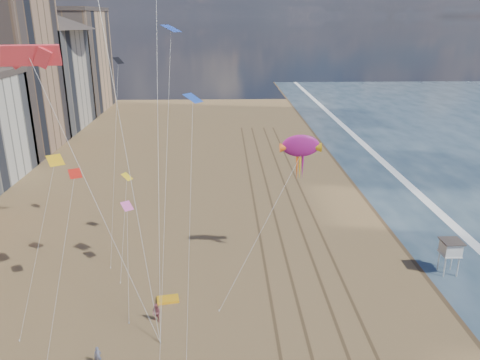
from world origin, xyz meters
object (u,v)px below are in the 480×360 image
(grounded_kite, at_px, (168,299))
(show_kite, at_px, (301,146))
(lifeguard_stand, at_px, (451,248))
(kite_flyer_a, at_px, (98,356))
(kite_flyer_b, at_px, (156,313))

(grounded_kite, distance_m, show_kite, 19.05)
(lifeguard_stand, xyz_separation_m, kite_flyer_a, (-32.08, -12.08, -2.06))
(show_kite, distance_m, kite_flyer_b, 20.22)
(grounded_kite, distance_m, kite_flyer_a, 9.26)
(lifeguard_stand, distance_m, kite_flyer_b, 29.32)
(lifeguard_stand, bearing_deg, show_kite, 170.83)
(grounded_kite, height_order, kite_flyer_b, kite_flyer_b)
(lifeguard_stand, bearing_deg, kite_flyer_a, -159.37)
(kite_flyer_b, bearing_deg, lifeguard_stand, 46.79)
(grounded_kite, xyz_separation_m, show_kite, (12.70, 6.33, 12.71))
(lifeguard_stand, bearing_deg, grounded_kite, -172.04)
(show_kite, bearing_deg, grounded_kite, -153.52)
(kite_flyer_a, bearing_deg, show_kite, 35.91)
(show_kite, distance_m, kite_flyer_a, 25.38)
(kite_flyer_a, distance_m, kite_flyer_b, 6.28)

